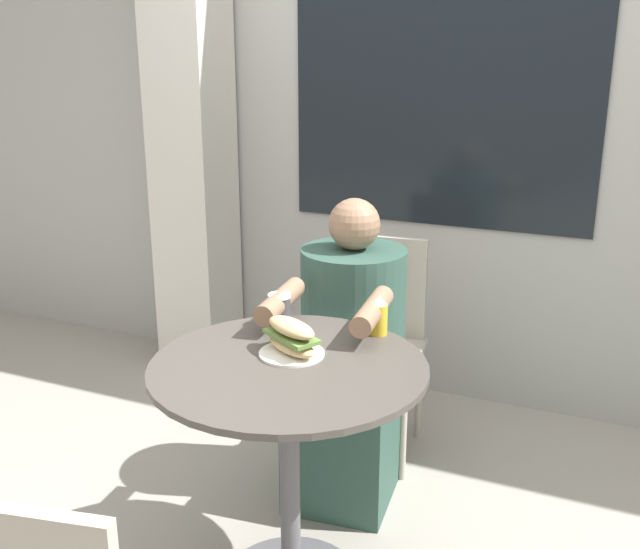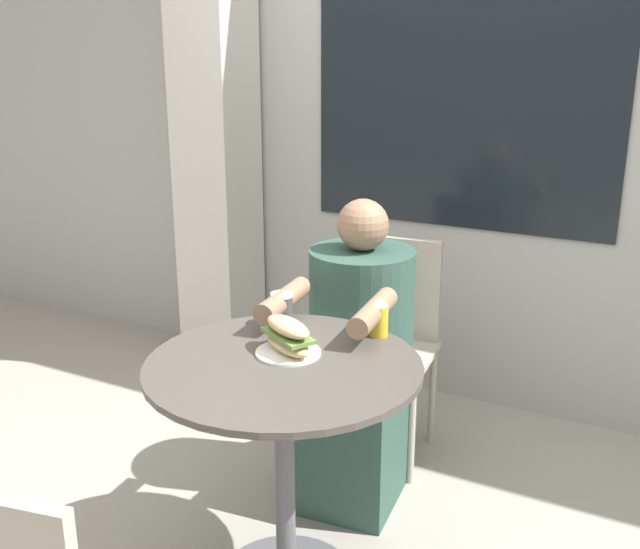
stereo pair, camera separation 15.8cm
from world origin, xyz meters
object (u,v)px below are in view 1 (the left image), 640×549
at_px(seated_diner, 349,371).
at_px(sandwich_on_plate, 291,339).
at_px(condiment_bottle, 379,316).
at_px(diner_chair, 378,325).
at_px(drink_cup, 280,310).
at_px(cafe_table, 289,426).

xyz_separation_m(seated_diner, sandwich_on_plate, (0.03, -0.53, 0.33)).
bearing_deg(seated_diner, condiment_bottle, 119.77).
bearing_deg(diner_chair, seated_diner, 86.18).
distance_m(sandwich_on_plate, condiment_bottle, 0.31).
relative_size(diner_chair, condiment_bottle, 6.94).
bearing_deg(condiment_bottle, diner_chair, 108.90).
relative_size(seated_diner, condiment_bottle, 8.78).
bearing_deg(sandwich_on_plate, drink_cup, 124.99).
bearing_deg(drink_cup, condiment_bottle, 10.82).
relative_size(drink_cup, condiment_bottle, 0.85).
relative_size(cafe_table, drink_cup, 7.45).
relative_size(sandwich_on_plate, drink_cup, 1.95).
xyz_separation_m(diner_chair, sandwich_on_plate, (0.04, -0.88, 0.28)).
distance_m(cafe_table, seated_diner, 0.60).
bearing_deg(condiment_bottle, drink_cup, -169.18).
bearing_deg(condiment_bottle, cafe_table, -116.48).
xyz_separation_m(sandwich_on_plate, condiment_bottle, (0.18, 0.25, 0.01)).
distance_m(cafe_table, sandwich_on_plate, 0.25).
relative_size(seated_diner, drink_cup, 10.36).
bearing_deg(condiment_bottle, sandwich_on_plate, -124.95).
xyz_separation_m(sandwich_on_plate, drink_cup, (-0.13, 0.19, 0.00)).
xyz_separation_m(cafe_table, drink_cup, (-0.15, 0.25, 0.25)).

